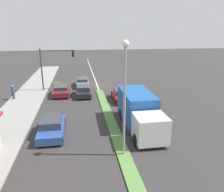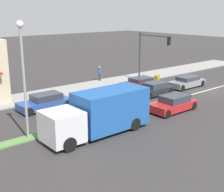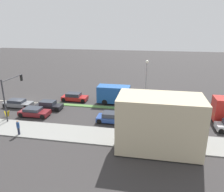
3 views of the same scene
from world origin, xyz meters
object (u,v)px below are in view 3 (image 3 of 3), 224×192
Objects in this scene: pedestrian at (18,127)px; warning_aframe_sign at (7,114)px; traffic_signal_main at (10,91)px; sedan_maroon at (34,112)px; street_lamp at (146,79)px; delivery_truck at (119,95)px; sedan_dark at (49,105)px; hatchback_red at (74,97)px; suv_grey at (18,103)px; coupe_blue at (113,118)px.

warning_aframe_sign is (-4.63, -4.78, -0.59)m from pedestrian.
traffic_signal_main is 1.36× the size of sedan_maroon.
pedestrian is 5.63m from sedan_maroon.
delivery_truck is at bearing -117.67° from street_lamp.
delivery_truck is 10.98m from sedan_dark.
sedan_maroon is at bearing -168.21° from pedestrian.
delivery_truck reaches higher than sedan_dark.
traffic_signal_main is at bearing 77.99° from warning_aframe_sign.
hatchback_red is at bearing 139.44° from warning_aframe_sign.
street_lamp is at bearing 96.49° from suv_grey.
sedan_maroon is at bearing -90.00° from coupe_blue.
traffic_signal_main is 1.29× the size of coupe_blue.
delivery_truck is at bearing 113.70° from sedan_dark.
pedestrian is 0.41× the size of sedan_maroon.
sedan_dark is at bearing 140.57° from traffic_signal_main.
delivery_truck is at bearing 122.14° from traffic_signal_main.
sedan_maroon is at bearing -56.40° from delivery_truck.
warning_aframe_sign is 10.62m from hatchback_red.
pedestrian is at bearing 39.15° from traffic_signal_main.
pedestrian is 8.31m from sedan_dark.
warning_aframe_sign is at bearing -134.12° from pedestrian.
coupe_blue is 11.16m from sedan_maroon.
traffic_signal_main is 3.28× the size of pedestrian.
sedan_dark is at bearing -105.14° from coupe_blue.
pedestrian reaches higher than sedan_maroon.
street_lamp is 19.92m from suv_grey.
street_lamp reaches higher than sedan_dark.
hatchback_red reaches higher than sedan_maroon.
street_lamp is at bearing 142.26° from coupe_blue.
pedestrian is 0.39× the size of coupe_blue.
hatchback_red is 7.91m from sedan_maroon.
coupe_blue is at bearing 2.59° from delivery_truck.
coupe_blue is (-0.87, 14.79, 0.21)m from warning_aframe_sign.
street_lamp is at bearing 109.35° from traffic_signal_main.
street_lamp is at bearing 62.33° from delivery_truck.
sedan_dark is 0.93× the size of hatchback_red.
delivery_truck is (-8.32, 13.25, -2.43)m from traffic_signal_main.
warning_aframe_sign is 3.73m from sedan_maroon.
delivery_truck is at bearing 123.60° from sedan_maroon.
warning_aframe_sign is at bearing -60.86° from delivery_truck.
suv_grey is at bearing -59.90° from hatchback_red.
warning_aframe_sign is at bearing -72.55° from street_lamp.
hatchback_red is 0.97× the size of coupe_blue.
traffic_signal_main is 1.42× the size of sedan_dark.
traffic_signal_main is 1.28× the size of suv_grey.
traffic_signal_main reaches higher than pedestrian.
street_lamp is 1.69× the size of suv_grey.
hatchback_red is (0.00, -7.56, -0.83)m from delivery_truck.
suv_grey is (-8.30, -5.46, -0.43)m from pedestrian.
coupe_blue is 1.00× the size of suv_grey.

